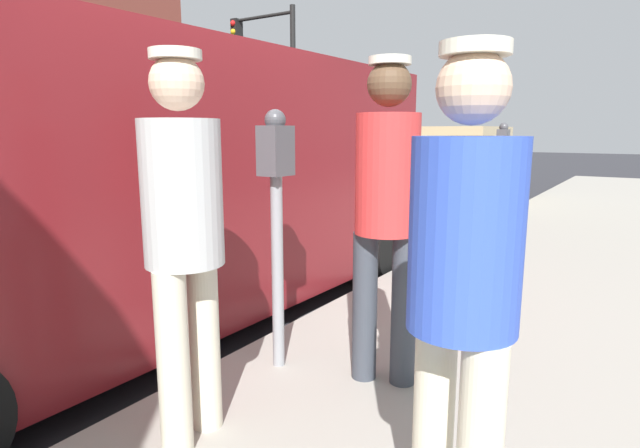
{
  "coord_description": "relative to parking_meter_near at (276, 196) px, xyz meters",
  "views": [
    {
      "loc": [
        3.15,
        -2.25,
        1.55
      ],
      "look_at": [
        1.65,
        0.03,
        1.05
      ],
      "focal_mm": 28.57,
      "sensor_mm": 36.0,
      "label": 1
    }
  ],
  "objects": [
    {
      "name": "ground_plane",
      "position": [
        -1.35,
        -0.03,
        -1.18
      ],
      "size": [
        80.0,
        80.0,
        0.0
      ],
      "primitive_type": "plane",
      "color": "#2D2D33"
    },
    {
      "name": "parking_meter_near",
      "position": [
        0.0,
        0.0,
        0.0
      ],
      "size": [
        0.14,
        0.18,
        1.52
      ],
      "color": "gray",
      "rests_on": "sidewalk_slab"
    },
    {
      "name": "parking_meter_far",
      "position": [
        0.0,
        5.04,
        0.0
      ],
      "size": [
        0.14,
        0.18,
        1.52
      ],
      "color": "gray",
      "rests_on": "sidewalk_slab"
    },
    {
      "name": "pedestrian_in_gray",
      "position": [
        0.13,
        -0.81,
        -0.04
      ],
      "size": [
        0.34,
        0.36,
        1.72
      ],
      "color": "beige",
      "rests_on": "sidewalk_slab"
    },
    {
      "name": "pedestrian_in_red",
      "position": [
        0.61,
        0.18,
        -0.01
      ],
      "size": [
        0.35,
        0.34,
        1.77
      ],
      "color": "#383D47",
      "rests_on": "sidewalk_slab"
    },
    {
      "name": "pedestrian_in_blue",
      "position": [
        1.34,
        -0.78,
        -0.09
      ],
      "size": [
        0.34,
        0.34,
        1.65
      ],
      "color": "beige",
      "rests_on": "sidewalk_slab"
    },
    {
      "name": "parked_van",
      "position": [
        -1.5,
        0.44,
        -0.03
      ],
      "size": [
        2.22,
        5.24,
        2.15
      ],
      "color": "maroon",
      "rests_on": "ground"
    },
    {
      "name": "parked_sedan_ahead",
      "position": [
        -1.67,
        8.04,
        -0.43
      ],
      "size": [
        2.07,
        4.46,
        1.65
      ],
      "color": "tan",
      "rests_on": "ground"
    },
    {
      "name": "traffic_light_corner",
      "position": [
        -8.38,
        10.41,
        2.34
      ],
      "size": [
        2.48,
        0.42,
        5.2
      ],
      "color": "black",
      "rests_on": "ground"
    }
  ]
}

